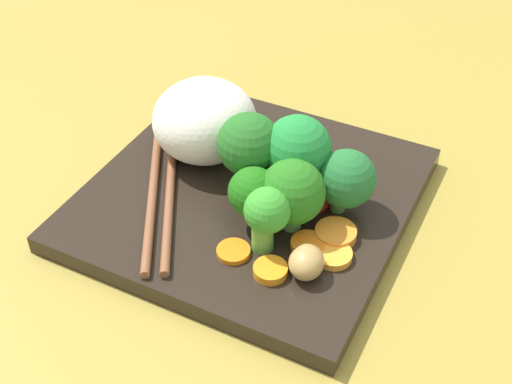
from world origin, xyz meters
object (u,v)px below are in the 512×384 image
object	(u,v)px
rice_mound	(205,120)
carrot_slice_3	(233,251)
broccoli_floret_3	(346,179)
square_plate	(249,198)
chopstick_pair	(162,178)

from	to	relation	value
rice_mound	carrot_slice_3	world-z (taller)	rice_mound
rice_mound	broccoli_floret_3	world-z (taller)	rice_mound
square_plate	carrot_slice_3	xyz separation A→B (cm)	(-2.54, 6.66, 0.98)
square_plate	rice_mound	size ratio (longest dim) A/B	2.84
square_plate	rice_mound	distance (cm)	7.46
carrot_slice_3	broccoli_floret_3	bearing A→B (deg)	-120.42
square_plate	broccoli_floret_3	world-z (taller)	broccoli_floret_3
square_plate	carrot_slice_3	bearing A→B (deg)	110.88
square_plate	broccoli_floret_3	xyz separation A→B (cm)	(-7.43, -1.67, 3.77)
broccoli_floret_3	chopstick_pair	bearing A→B (deg)	16.68
carrot_slice_3	chopstick_pair	world-z (taller)	chopstick_pair
rice_mound	broccoli_floret_3	size ratio (longest dim) A/B	1.60
carrot_slice_3	chopstick_pair	distance (cm)	10.08
broccoli_floret_3	carrot_slice_3	world-z (taller)	broccoli_floret_3
square_plate	rice_mound	xyz separation A→B (cm)	(5.69, -2.47, 4.15)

